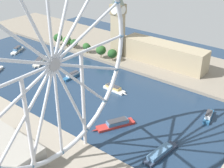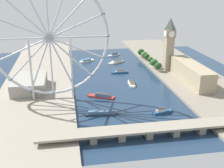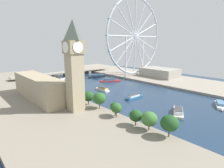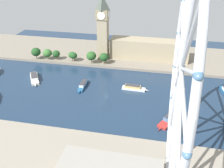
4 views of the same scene
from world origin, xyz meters
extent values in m
plane|color=#1E334C|center=(0.00, 0.00, 0.00)|extent=(382.27, 382.27, 0.00)
cube|color=gray|center=(-106.13, 0.00, 1.50)|extent=(90.00, 520.00, 3.00)
cube|color=tan|center=(-84.39, -23.38, 28.04)|extent=(12.14, 12.14, 50.07)
cube|color=#928260|center=(-84.39, -23.38, 58.48)|extent=(14.08, 14.08, 10.81)
pyramid|color=#4C564C|center=(-84.39, -23.38, 72.37)|extent=(12.74, 12.74, 16.98)
cylinder|color=white|center=(-84.39, -16.09, 58.48)|extent=(9.22, 0.50, 9.22)
cylinder|color=white|center=(-84.39, -30.66, 58.48)|extent=(9.22, 0.50, 9.22)
cylinder|color=white|center=(-77.11, -23.38, 58.48)|extent=(0.50, 9.22, 9.22)
cylinder|color=white|center=(-91.67, -23.38, 58.48)|extent=(0.50, 9.22, 9.22)
cube|color=tan|center=(-95.92, 32.88, 15.18)|extent=(22.00, 96.52, 24.35)
cylinder|color=#513823|center=(-64.76, -105.32, 5.39)|extent=(0.80, 0.80, 4.77)
ellipsoid|color=#1E471E|center=(-64.76, -105.32, 12.44)|extent=(11.67, 11.67, 10.50)
cylinder|color=#513823|center=(-66.90, -91.05, 4.92)|extent=(0.80, 0.80, 3.83)
ellipsoid|color=#386B2D|center=(-66.90, -91.05, 11.30)|extent=(11.17, 11.17, 10.06)
cylinder|color=#513823|center=(-68.25, -80.06, 4.91)|extent=(0.80, 0.80, 3.82)
ellipsoid|color=#1E471E|center=(-68.25, -80.06, 10.67)|extent=(9.63, 9.63, 8.66)
cylinder|color=#513823|center=(-68.40, -59.36, 5.11)|extent=(0.80, 0.80, 4.22)
ellipsoid|color=#285623|center=(-68.40, -59.36, 10.74)|extent=(8.79, 8.79, 7.91)
cylinder|color=#513823|center=(-66.95, -56.49, 5.15)|extent=(0.80, 0.80, 4.30)
ellipsoid|color=#1E471E|center=(-66.95, -56.49, 10.72)|extent=(8.55, 8.55, 7.69)
cylinder|color=#513823|center=(-66.00, -33.71, 5.42)|extent=(0.80, 0.80, 4.83)
ellipsoid|color=#285623|center=(-66.00, -33.71, 12.57)|extent=(11.83, 11.83, 10.65)
cylinder|color=#513823|center=(-67.69, -18.33, 5.03)|extent=(0.80, 0.80, 4.06)
ellipsoid|color=#1E471E|center=(-67.69, -18.33, 11.47)|extent=(11.04, 11.04, 9.93)
torus|color=silver|center=(84.24, 60.16, 72.50)|extent=(130.27, 3.08, 130.27)
cylinder|color=#99999E|center=(84.24, 60.16, 72.50)|extent=(7.63, 3.00, 7.63)
cylinder|color=silver|center=(116.04, 60.16, 72.50)|extent=(63.60, 1.85, 1.85)
cylinder|color=silver|center=(113.62, 60.16, 84.67)|extent=(59.46, 1.85, 26.04)
cylinder|color=silver|center=(106.72, 60.16, 94.99)|extent=(46.28, 1.85, 46.28)
cylinder|color=silver|center=(96.41, 60.16, 101.88)|extent=(26.04, 1.85, 59.46)
cylinder|color=silver|center=(84.24, 60.16, 104.30)|extent=(1.85, 1.85, 63.60)
cylinder|color=silver|center=(72.07, 60.16, 101.88)|extent=(26.04, 1.85, 59.46)
cylinder|color=silver|center=(61.75, 60.16, 94.99)|extent=(46.28, 1.85, 46.28)
cylinder|color=silver|center=(54.86, 60.16, 84.67)|extent=(59.46, 1.85, 26.04)
cylinder|color=silver|center=(52.44, 60.16, 72.50)|extent=(63.60, 1.85, 1.85)
cylinder|color=silver|center=(54.86, 60.16, 60.33)|extent=(59.46, 1.85, 26.04)
cylinder|color=silver|center=(61.75, 60.16, 50.02)|extent=(46.28, 1.85, 46.28)
cylinder|color=silver|center=(72.07, 60.16, 43.12)|extent=(26.04, 1.85, 59.46)
cylinder|color=silver|center=(84.24, 60.16, 40.70)|extent=(1.85, 1.85, 63.60)
cylinder|color=silver|center=(96.41, 60.16, 43.12)|extent=(26.04, 1.85, 59.46)
cylinder|color=silver|center=(106.72, 60.16, 50.02)|extent=(46.28, 1.85, 46.28)
cylinder|color=silver|center=(113.62, 60.16, 60.33)|extent=(59.46, 1.85, 26.04)
ellipsoid|color=teal|center=(147.84, 60.16, 72.50)|extent=(4.80, 3.20, 3.20)
ellipsoid|color=teal|center=(143.00, 60.16, 96.84)|extent=(4.80, 3.20, 3.20)
ellipsoid|color=teal|center=(25.48, 60.16, 96.84)|extent=(4.80, 3.20, 3.20)
ellipsoid|color=teal|center=(20.64, 60.16, 72.50)|extent=(4.80, 3.20, 3.20)
ellipsoid|color=teal|center=(25.48, 60.16, 48.16)|extent=(4.80, 3.20, 3.20)
ellipsoid|color=teal|center=(39.27, 60.16, 27.53)|extent=(4.80, 3.20, 3.20)
ellipsoid|color=teal|center=(59.90, 60.16, 13.75)|extent=(4.80, 3.20, 3.20)
ellipsoid|color=teal|center=(84.24, 60.16, 8.90)|extent=(4.80, 3.20, 3.20)
cylinder|color=silver|center=(106.50, 60.16, 37.75)|extent=(2.40, 2.40, 69.50)
cylinder|color=silver|center=(61.98, 60.16, 37.75)|extent=(2.40, 2.40, 69.50)
cube|color=white|center=(-16.69, 24.67, 1.03)|extent=(7.20, 23.59, 2.07)
cone|color=white|center=(-16.17, 38.23, 1.03)|extent=(2.23, 4.28, 2.07)
cube|color=#DBB766|center=(-16.74, 23.50, 3.32)|extent=(5.90, 15.95, 2.50)
cube|color=#38383D|center=(-16.74, 23.50, 4.82)|extent=(5.59, 14.36, 0.51)
cube|color=#235684|center=(-11.79, -27.75, 1.16)|extent=(24.12, 6.06, 2.31)
cone|color=#235684|center=(2.15, -27.41, 1.16)|extent=(4.37, 2.42, 2.31)
cube|color=silver|center=(-12.99, -27.78, 3.44)|extent=(15.45, 4.98, 2.25)
cube|color=#38383D|center=(-12.99, -27.78, 4.80)|extent=(13.91, 4.72, 0.45)
cube|color=beige|center=(-16.29, -84.54, 1.15)|extent=(28.75, 21.52, 2.29)
cone|color=beige|center=(-1.95, -76.01, 1.15)|extent=(5.61, 4.61, 2.29)
cube|color=white|center=(-17.53, -85.28, 3.65)|extent=(19.80, 15.49, 2.73)
cube|color=#38383D|center=(-17.53, -85.28, 5.20)|extent=(18.00, 14.24, 0.37)
cone|color=#235684|center=(-40.36, 112.42, 1.28)|extent=(4.30, 3.28, 2.55)
cube|color=#B22D28|center=(28.68, 61.77, 0.95)|extent=(31.22, 21.47, 1.91)
cone|color=#B22D28|center=(44.71, 53.31, 0.95)|extent=(5.86, 4.31, 1.91)
cube|color=teal|center=(27.30, 62.50, 3.30)|extent=(18.48, 13.94, 2.79)
cube|color=#38383D|center=(27.30, 62.50, 4.95)|extent=(16.79, 12.85, 0.52)
camera|label=1|loc=(187.61, 184.69, 142.52)|focal=49.23mm
camera|label=2|loc=(67.95, 367.11, 128.27)|focal=44.97mm
camera|label=3|loc=(-164.36, -164.00, 62.44)|focal=29.93mm
camera|label=4|loc=(210.54, 49.73, 128.33)|focal=41.10mm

